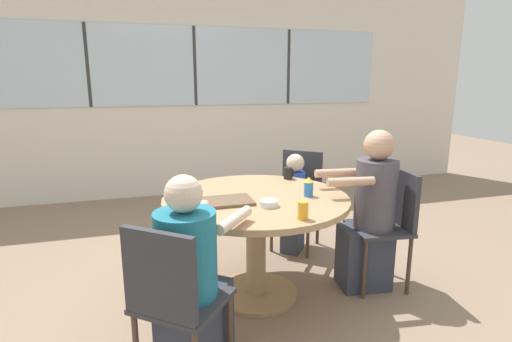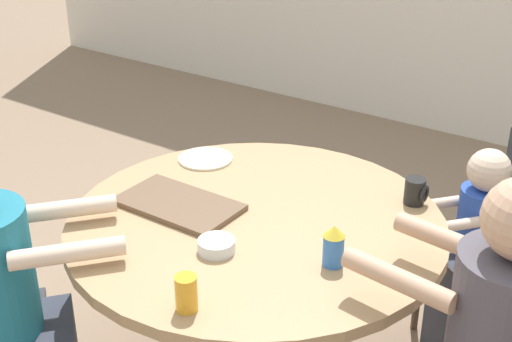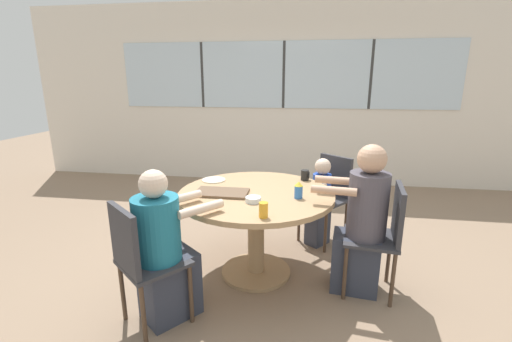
{
  "view_description": "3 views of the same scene",
  "coord_description": "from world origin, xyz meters",
  "px_view_note": "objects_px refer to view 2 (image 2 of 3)",
  "views": [
    {
      "loc": [
        -0.75,
        -2.54,
        1.53
      ],
      "look_at": [
        0.0,
        0.0,
        0.93
      ],
      "focal_mm": 28.0,
      "sensor_mm": 36.0,
      "label": 1
    },
    {
      "loc": [
        1.2,
        -1.72,
        1.95
      ],
      "look_at": [
        0.0,
        0.0,
        0.93
      ],
      "focal_mm": 50.0,
      "sensor_mm": 36.0,
      "label": 2
    },
    {
      "loc": [
        0.4,
        -2.64,
        1.65
      ],
      "look_at": [
        0.0,
        0.0,
        0.93
      ],
      "focal_mm": 24.0,
      "sensor_mm": 36.0,
      "label": 3
    }
  ],
  "objects_px": {
    "coffee_mug": "(415,191)",
    "chair_for_toddler": "(509,232)",
    "juice_glass": "(186,293)",
    "person_woman_green_shirt": "(6,322)",
    "person_toddler": "(470,261)",
    "bowl_white_shallow": "(216,246)",
    "sippy_cup": "(334,245)"
  },
  "relations": [
    {
      "from": "coffee_mug",
      "to": "chair_for_toddler",
      "type": "bearing_deg",
      "value": 55.93
    },
    {
      "from": "coffee_mug",
      "to": "juice_glass",
      "type": "height_order",
      "value": "juice_glass"
    },
    {
      "from": "person_woman_green_shirt",
      "to": "juice_glass",
      "type": "xyz_separation_m",
      "value": [
        0.67,
        0.13,
        0.31
      ]
    },
    {
      "from": "person_toddler",
      "to": "juice_glass",
      "type": "distance_m",
      "value": 1.31
    },
    {
      "from": "chair_for_toddler",
      "to": "coffee_mug",
      "type": "bearing_deg",
      "value": 95.55
    },
    {
      "from": "coffee_mug",
      "to": "bowl_white_shallow",
      "type": "distance_m",
      "value": 0.75
    },
    {
      "from": "person_toddler",
      "to": "chair_for_toddler",
      "type": "bearing_deg",
      "value": -90.0
    },
    {
      "from": "person_toddler",
      "to": "coffee_mug",
      "type": "xyz_separation_m",
      "value": [
        -0.15,
        -0.25,
        0.37
      ]
    },
    {
      "from": "person_woman_green_shirt",
      "to": "sippy_cup",
      "type": "bearing_deg",
      "value": 71.61
    },
    {
      "from": "coffee_mug",
      "to": "person_toddler",
      "type": "bearing_deg",
      "value": 58.84
    },
    {
      "from": "bowl_white_shallow",
      "to": "person_toddler",
      "type": "bearing_deg",
      "value": 59.35
    },
    {
      "from": "person_woman_green_shirt",
      "to": "sippy_cup",
      "type": "height_order",
      "value": "person_woman_green_shirt"
    },
    {
      "from": "bowl_white_shallow",
      "to": "sippy_cup",
      "type": "bearing_deg",
      "value": 22.92
    },
    {
      "from": "person_woman_green_shirt",
      "to": "juice_glass",
      "type": "distance_m",
      "value": 0.75
    },
    {
      "from": "coffee_mug",
      "to": "bowl_white_shallow",
      "type": "xyz_separation_m",
      "value": [
        -0.38,
        -0.65,
        -0.03
      ]
    },
    {
      "from": "coffee_mug",
      "to": "sippy_cup",
      "type": "relative_size",
      "value": 0.69
    },
    {
      "from": "chair_for_toddler",
      "to": "bowl_white_shallow",
      "type": "xyz_separation_m",
      "value": [
        -0.63,
        -1.02,
        0.23
      ]
    },
    {
      "from": "person_toddler",
      "to": "bowl_white_shallow",
      "type": "distance_m",
      "value": 1.1
    },
    {
      "from": "coffee_mug",
      "to": "sippy_cup",
      "type": "bearing_deg",
      "value": -95.12
    },
    {
      "from": "person_woman_green_shirt",
      "to": "juice_glass",
      "type": "bearing_deg",
      "value": 50.88
    },
    {
      "from": "coffee_mug",
      "to": "person_woman_green_shirt",
      "type": "bearing_deg",
      "value": -131.35
    },
    {
      "from": "chair_for_toddler",
      "to": "sippy_cup",
      "type": "height_order",
      "value": "chair_for_toddler"
    },
    {
      "from": "juice_glass",
      "to": "bowl_white_shallow",
      "type": "distance_m",
      "value": 0.3
    },
    {
      "from": "person_woman_green_shirt",
      "to": "juice_glass",
      "type": "relative_size",
      "value": 10.36
    },
    {
      "from": "person_woman_green_shirt",
      "to": "person_toddler",
      "type": "xyz_separation_m",
      "value": [
        1.09,
        1.31,
        -0.06
      ]
    },
    {
      "from": "person_woman_green_shirt",
      "to": "juice_glass",
      "type": "height_order",
      "value": "person_woman_green_shirt"
    },
    {
      "from": "chair_for_toddler",
      "to": "coffee_mug",
      "type": "height_order",
      "value": "chair_for_toddler"
    },
    {
      "from": "chair_for_toddler",
      "to": "bowl_white_shallow",
      "type": "height_order",
      "value": "chair_for_toddler"
    },
    {
      "from": "sippy_cup",
      "to": "person_woman_green_shirt",
      "type": "bearing_deg",
      "value": -147.96
    },
    {
      "from": "chair_for_toddler",
      "to": "juice_glass",
      "type": "height_order",
      "value": "chair_for_toddler"
    },
    {
      "from": "person_woman_green_shirt",
      "to": "coffee_mug",
      "type": "height_order",
      "value": "person_woman_green_shirt"
    },
    {
      "from": "juice_glass",
      "to": "coffee_mug",
      "type": "bearing_deg",
      "value": 74.04
    }
  ]
}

